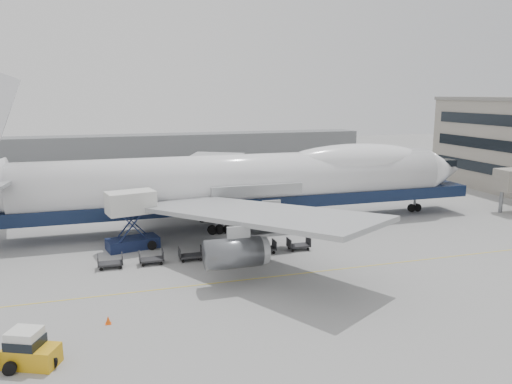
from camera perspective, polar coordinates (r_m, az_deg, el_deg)
name	(u,v)px	position (r m, az deg, el deg)	size (l,w,h in m)	color
ground	(273,254)	(51.33, 1.93, -7.14)	(260.00, 260.00, 0.00)	gray
apron_line	(294,274)	(46.02, 4.41, -9.35)	(60.00, 0.15, 0.01)	gold
hangar	(130,150)	(116.86, -14.18, 4.62)	(110.00, 8.00, 7.00)	slate
airliner	(246,181)	(61.28, -1.14, 1.31)	(67.00, 55.30, 19.98)	white
catering_truck	(131,217)	(53.88, -14.05, -2.77)	(5.70, 4.44, 6.16)	#172145
baggage_tug	(29,350)	(34.21, -24.52, -16.08)	(3.54, 2.83, 2.29)	gold
traffic_cone	(108,320)	(38.09, -16.54, -13.85)	(0.42, 0.42, 0.62)	#FB550D
dolly_0	(110,263)	(49.22, -16.31, -7.75)	(2.30, 1.35, 1.30)	#2D2D30
dolly_1	(151,259)	(49.38, -11.86, -7.47)	(2.30, 1.35, 1.30)	#2D2D30
dolly_2	(191,255)	(49.83, -7.47, -7.15)	(2.30, 1.35, 1.30)	#2D2D30
dolly_3	(228,251)	(50.56, -3.19, -6.80)	(2.30, 1.35, 1.30)	#2D2D30
dolly_4	(264,248)	(51.56, 0.94, -6.43)	(2.30, 1.35, 1.30)	#2D2D30
dolly_5	(299,245)	(52.82, 4.89, -6.03)	(2.30, 1.35, 1.30)	#2D2D30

